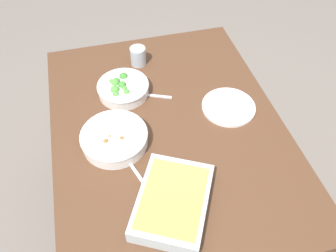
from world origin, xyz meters
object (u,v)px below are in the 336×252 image
object	(u,v)px
spoon_by_stew	(132,167)
side_plate	(229,107)
broccoli_bowl	(123,88)
drink_cup	(138,57)
stew_bowl	(114,138)
baking_dish	(173,201)
spoon_by_broccoli	(146,95)

from	to	relation	value
spoon_by_stew	side_plate	bearing A→B (deg)	113.81
broccoli_bowl	drink_cup	xyz separation A→B (m)	(-0.18, 0.10, 0.01)
side_plate	spoon_by_stew	world-z (taller)	side_plate
side_plate	spoon_by_stew	xyz separation A→B (m)	(0.19, -0.44, -0.00)
stew_bowl	baking_dish	bearing A→B (deg)	24.83
stew_bowl	spoon_by_stew	bearing A→B (deg)	18.65
stew_bowl	baking_dish	size ratio (longest dim) A/B	0.68
spoon_by_broccoli	stew_bowl	bearing A→B (deg)	-36.04
drink_cup	broccoli_bowl	bearing A→B (deg)	-29.23
broccoli_bowl	spoon_by_stew	world-z (taller)	broccoli_bowl
drink_cup	side_plate	distance (m)	0.48
broccoli_bowl	baking_dish	distance (m)	0.57
stew_bowl	side_plate	xyz separation A→B (m)	(-0.07, 0.48, -0.03)
drink_cup	side_plate	world-z (taller)	drink_cup
baking_dish	spoon_by_broccoli	bearing A→B (deg)	177.64
broccoli_bowl	spoon_by_broccoli	distance (m)	0.10
baking_dish	drink_cup	bearing A→B (deg)	177.33
side_plate	spoon_by_broccoli	size ratio (longest dim) A/B	1.31
broccoli_bowl	drink_cup	size ratio (longest dim) A/B	2.59
broccoli_bowl	side_plate	xyz separation A→B (m)	(0.19, 0.40, -0.02)
stew_bowl	drink_cup	world-z (taller)	drink_cup
spoon_by_broccoli	spoon_by_stew	bearing A→B (deg)	-19.21
side_plate	baking_dish	bearing A→B (deg)	-41.94
spoon_by_stew	drink_cup	bearing A→B (deg)	166.64
drink_cup	spoon_by_stew	distance (m)	0.59
drink_cup	side_plate	bearing A→B (deg)	38.83
drink_cup	side_plate	xyz separation A→B (m)	(0.38, 0.30, -0.03)
drink_cup	side_plate	size ratio (longest dim) A/B	0.39
side_plate	drink_cup	bearing A→B (deg)	-141.17
stew_bowl	side_plate	world-z (taller)	stew_bowl
stew_bowl	spoon_by_stew	xyz separation A→B (m)	(0.12, 0.04, -0.03)
spoon_by_broccoli	broccoli_bowl	bearing A→B (deg)	-112.79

